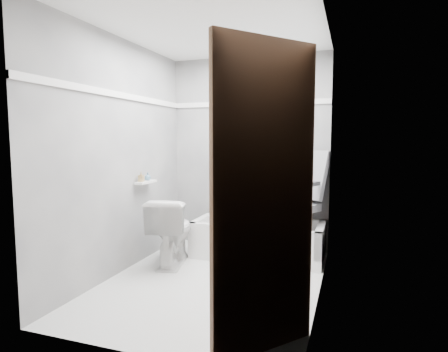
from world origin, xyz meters
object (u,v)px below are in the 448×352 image
at_px(soap_bottle_b, 148,176).
at_px(office_chair, 288,200).
at_px(soap_bottle_a, 141,177).
at_px(bathtub, 258,239).
at_px(door, 299,210).
at_px(toilet, 172,231).

bearing_deg(soap_bottle_b, office_chair, 19.15).
relative_size(office_chair, soap_bottle_a, 9.62).
relative_size(bathtub, soap_bottle_b, 16.67).
xyz_separation_m(bathtub, door, (0.75, -2.21, 0.79)).
xyz_separation_m(bathtub, toilet, (-0.85, -0.56, 0.16)).
height_order(office_chair, door, door).
bearing_deg(office_chair, bathtub, -149.96).
distance_m(bathtub, door, 2.46).
relative_size(office_chair, door, 0.57).
bearing_deg(soap_bottle_b, soap_bottle_a, -90.00).
distance_m(office_chair, soap_bottle_b, 1.62).
xyz_separation_m(bathtub, office_chair, (0.34, 0.02, 0.48)).
bearing_deg(office_chair, soap_bottle_a, -129.87).
distance_m(toilet, door, 2.38).
bearing_deg(soap_bottle_a, soap_bottle_b, 90.00).
relative_size(toilet, soap_bottle_a, 6.29).
xyz_separation_m(bathtub, soap_bottle_b, (-1.17, -0.50, 0.75)).
relative_size(office_chair, soap_bottle_b, 12.65).
xyz_separation_m(office_chair, soap_bottle_a, (-1.51, -0.66, 0.28)).
xyz_separation_m(toilet, soap_bottle_b, (-0.32, 0.06, 0.59)).
distance_m(door, soap_bottle_a, 2.48).
distance_m(bathtub, toilet, 1.03).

